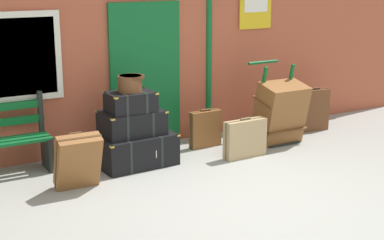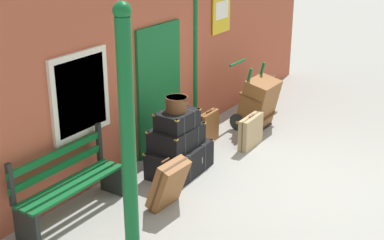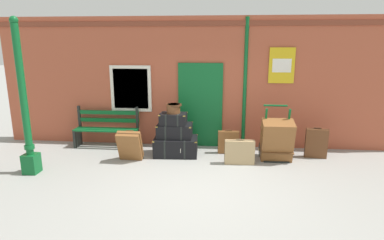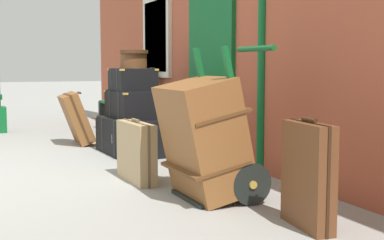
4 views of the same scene
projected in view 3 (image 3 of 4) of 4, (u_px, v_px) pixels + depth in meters
name	position (u px, v px, depth m)	size (l,w,h in m)	color
ground_plane	(197.00, 187.00, 5.94)	(60.00, 60.00, 0.00)	gray
brick_facade	(205.00, 83.00, 8.08)	(10.40, 0.35, 3.20)	#AD5138
lamp_post	(26.00, 117.00, 6.30)	(0.28, 0.28, 3.06)	#0F5B28
platform_bench	(107.00, 129.00, 8.16)	(1.60, 0.43, 1.01)	#0F5B28
steamer_trunk_base	(176.00, 146.00, 7.58)	(1.04, 0.70, 0.43)	black
steamer_trunk_middle	(175.00, 131.00, 7.53)	(0.82, 0.56, 0.33)	black
steamer_trunk_top	(173.00, 119.00, 7.43)	(0.62, 0.46, 0.27)	black
round_hatbox	(174.00, 108.00, 7.38)	(0.35, 0.33, 0.21)	brown
porters_trolley	(275.00, 146.00, 7.36)	(0.71, 0.64, 1.19)	black
large_brown_trunk	(277.00, 140.00, 7.14)	(0.70, 0.62, 0.95)	brown
suitcase_umber	(240.00, 152.00, 7.00)	(0.65, 0.18, 0.57)	tan
suitcase_olive	(228.00, 142.00, 7.68)	(0.50, 0.14, 0.58)	brown
suitcase_caramel	(316.00, 143.00, 7.37)	(0.50, 0.19, 0.72)	brown
suitcase_charcoal	(130.00, 146.00, 7.17)	(0.54, 0.43, 0.70)	brown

